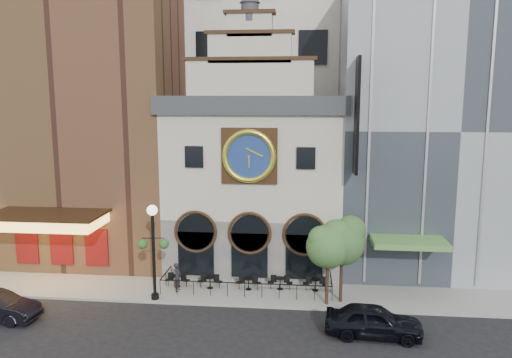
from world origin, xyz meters
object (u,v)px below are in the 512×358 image
object	(u,v)px
tree_left	(329,243)
pedestrian	(178,277)
bistro_0	(177,280)
tree_right	(343,240)
bistro_3	(280,282)
bistro_2	(248,283)
lamppost	(153,241)
bistro_4	(315,284)
bistro_1	(210,281)
car_right	(374,321)

from	to	relation	value
tree_left	pedestrian	bearing A→B (deg)	173.49
bistro_0	tree_right	size ratio (longest dim) A/B	0.30
bistro_3	pedestrian	distance (m)	6.51
bistro_2	bistro_0	bearing A→B (deg)	179.91
bistro_2	tree_left	bearing A→B (deg)	-19.28
pedestrian	lamppost	xyz separation A→B (m)	(-1.05, -1.39, 2.70)
bistro_3	bistro_4	bearing A→B (deg)	-0.05
bistro_0	bistro_4	xyz separation A→B (m)	(8.87, 0.23, 0.00)
bistro_1	tree_left	bearing A→B (deg)	-12.91
pedestrian	tree_right	world-z (taller)	tree_right
bistro_3	pedestrian	world-z (taller)	pedestrian
tree_right	bistro_0	bearing A→B (deg)	172.99
bistro_3	lamppost	world-z (taller)	lamppost
bistro_0	bistro_1	size ratio (longest dim) A/B	1.00
tree_right	bistro_2	bearing A→B (deg)	167.57
bistro_3	tree_right	bearing A→B (deg)	-21.94
lamppost	tree_left	bearing A→B (deg)	-5.39
bistro_2	car_right	distance (m)	8.89
car_right	pedestrian	xyz separation A→B (m)	(-11.57, 4.64, 0.22)
lamppost	car_right	bearing A→B (deg)	-21.62
bistro_4	bistro_2	bearing A→B (deg)	-176.76
bistro_3	tree_left	distance (m)	4.79
bistro_0	lamppost	world-z (taller)	lamppost
tree_left	car_right	bearing A→B (deg)	-58.09
lamppost	tree_left	size ratio (longest dim) A/B	1.15
bistro_1	bistro_2	distance (m)	2.48
bistro_3	tree_right	distance (m)	5.27
bistro_3	tree_right	size ratio (longest dim) A/B	0.30
bistro_1	lamppost	world-z (taller)	lamppost
pedestrian	bistro_2	bearing A→B (deg)	-79.43
bistro_2	tree_right	xyz separation A→B (m)	(5.76, -1.27, 3.37)
bistro_2	tree_right	world-z (taller)	tree_right
bistro_0	bistro_3	xyz separation A→B (m)	(6.63, 0.23, 0.00)
bistro_1	tree_left	world-z (taller)	tree_left
bistro_1	car_right	bearing A→B (deg)	-28.72
bistro_1	bistro_4	distance (m)	6.73
bistro_2	tree_left	distance (m)	6.14
bistro_4	tree_left	size ratio (longest dim) A/B	0.31
tree_right	bistro_1	bearing A→B (deg)	171.40
bistro_0	tree_left	xyz separation A→B (m)	(9.54, -1.73, 3.27)
lamppost	tree_right	distance (m)	11.26
bistro_1	tree_right	distance (m)	8.99
bistro_4	lamppost	bearing A→B (deg)	-166.77
pedestrian	tree_right	xyz separation A→B (m)	(10.19, -0.62, 2.92)
bistro_3	bistro_4	distance (m)	2.24
bistro_4	car_right	size ratio (longest dim) A/B	0.32
bistro_3	lamppost	bearing A→B (deg)	-163.00
bistro_1	bistro_4	xyz separation A→B (m)	(6.72, 0.26, 0.00)
bistro_1	lamppost	distance (m)	4.79
bistro_3	tree_left	bearing A→B (deg)	-34.01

